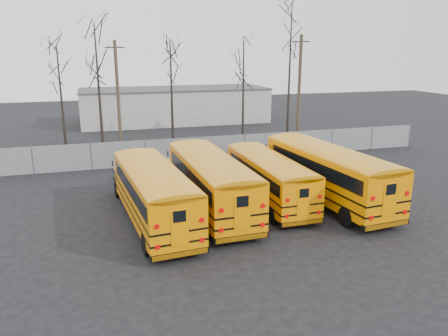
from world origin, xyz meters
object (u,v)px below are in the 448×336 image
object	(u,v)px
bus_b	(210,178)
bus_a	(153,189)
utility_pole_left	(118,94)
bus_d	(326,169)
bus_c	(268,174)
utility_pole_right	(299,87)

from	to	relation	value
bus_b	bus_a	bearing A→B (deg)	-165.15
bus_b	utility_pole_left	world-z (taller)	utility_pole_left
bus_b	utility_pole_left	xyz separation A→B (m)	(-3.59, 18.08, 2.98)
bus_d	utility_pole_left	distance (m)	21.46
bus_c	utility_pole_right	world-z (taller)	utility_pole_right
bus_a	bus_c	bearing A→B (deg)	6.11
bus_d	utility_pole_left	size ratio (longest dim) A/B	1.27
bus_c	bus_b	bearing A→B (deg)	-174.57
bus_b	utility_pole_right	distance (m)	21.74
bus_c	utility_pole_right	bearing A→B (deg)	58.36
bus_b	bus_c	world-z (taller)	bus_b
bus_c	utility_pole_left	distance (m)	19.36
bus_c	utility_pole_right	size ratio (longest dim) A/B	1.01
bus_c	utility_pole_left	bearing A→B (deg)	111.50
utility_pole_left	utility_pole_right	xyz separation A→B (m)	(17.05, -1.33, 0.30)
utility_pole_left	utility_pole_right	distance (m)	17.11
bus_d	bus_c	bearing A→B (deg)	160.57
bus_b	utility_pole_left	bearing A→B (deg)	99.69
bus_a	bus_b	bearing A→B (deg)	11.50
bus_b	bus_d	distance (m)	6.83
bus_c	utility_pole_left	world-z (taller)	utility_pole_left
utility_pole_left	utility_pole_right	bearing A→B (deg)	7.28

